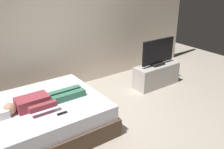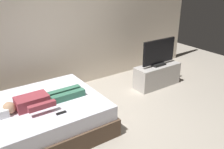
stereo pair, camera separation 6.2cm
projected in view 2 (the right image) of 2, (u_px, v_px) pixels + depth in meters
ground_plane at (116, 127)px, 4.15m from camera, size 10.00×10.00×0.00m
back_wall at (79, 23)px, 5.29m from camera, size 6.40×0.10×2.80m
bed at (40, 118)px, 3.92m from camera, size 2.03×1.64×0.54m
person at (41, 100)px, 3.74m from camera, size 1.26×0.46×0.18m
remote at (61, 113)px, 3.54m from camera, size 0.15×0.04×0.02m
tv_stand at (157, 75)px, 5.58m from camera, size 1.10×0.40×0.50m
tv at (159, 53)px, 5.37m from camera, size 0.88×0.20×0.59m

